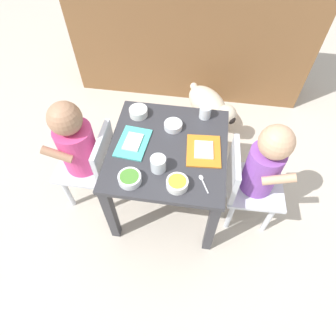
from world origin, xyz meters
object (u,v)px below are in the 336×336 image
seated_child_left (79,146)px  dog (210,106)px  cereal_bowl_left_side (130,178)px  spoon_by_left_tray (203,182)px  veggie_bowl_near (173,125)px  water_cup_left (158,165)px  water_cup_right (205,113)px  food_tray_right (204,151)px  cereal_bowl_right_side (138,112)px  food_tray_left (133,143)px  veggie_bowl_far (177,183)px  seated_child_right (261,168)px  dining_table (168,158)px

seated_child_left → dog: seated_child_left is taller
cereal_bowl_left_side → spoon_by_left_tray: cereal_bowl_left_side is taller
spoon_by_left_tray → cereal_bowl_left_side: bearing=-172.8°
veggie_bowl_near → spoon_by_left_tray: (0.17, -0.30, -0.01)m
dog → veggie_bowl_near: bearing=-110.6°
water_cup_left → water_cup_right: water_cup_left is taller
food_tray_right → water_cup_right: (-0.01, 0.23, 0.02)m
water_cup_left → veggie_bowl_near: bearing=83.3°
cereal_bowl_right_side → dog: bearing=48.6°
seated_child_left → spoon_by_left_tray: size_ratio=7.25×
food_tray_left → cereal_bowl_right_side: cereal_bowl_right_side is taller
water_cup_right → cereal_bowl_left_side: 0.53m
food_tray_right → water_cup_right: water_cup_right is taller
food_tray_left → spoon_by_left_tray: size_ratio=2.20×
food_tray_left → cereal_bowl_left_side: 0.21m
veggie_bowl_near → cereal_bowl_right_side: bearing=161.0°
dog → veggie_bowl_far: bearing=-98.2°
veggie_bowl_far → spoon_by_left_tray: 0.12m
food_tray_left → water_cup_right: size_ratio=3.24×
water_cup_right → cereal_bowl_right_side: 0.34m
cereal_bowl_right_side → food_tray_left: bearing=-85.9°
seated_child_left → seated_child_right: size_ratio=1.00×
water_cup_left → veggie_bowl_far: bearing=-40.2°
water_cup_left → veggie_bowl_far: (0.09, -0.08, -0.01)m
dining_table → dog: dining_table is taller
dining_table → food_tray_right: size_ratio=2.87×
water_cup_right → veggie_bowl_far: size_ratio=0.69×
dog → cereal_bowl_left_side: 0.93m
food_tray_left → water_cup_left: (0.14, -0.13, 0.02)m
food_tray_left → food_tray_right: size_ratio=1.04×
food_tray_right → spoon_by_left_tray: 0.17m
seated_child_right → veggie_bowl_near: seated_child_right is taller
dining_table → seated_child_right: seated_child_right is taller
seated_child_left → veggie_bowl_near: size_ratio=7.72×
veggie_bowl_far → cereal_bowl_right_side: same height
seated_child_right → veggie_bowl_far: 0.42m
seated_child_left → cereal_bowl_left_side: size_ratio=6.89×
dog → food_tray_left: bearing=-120.0°
seated_child_left → veggie_bowl_near: 0.47m
veggie_bowl_far → spoon_by_left_tray: size_ratio=0.99×
seated_child_left → water_cup_right: 0.65m
dining_table → veggie_bowl_near: size_ratio=6.51×
veggie_bowl_far → cereal_bowl_right_side: size_ratio=1.01×
water_cup_right → veggie_bowl_far: (-0.08, -0.44, -0.01)m
veggie_bowl_far → dog: bearing=81.8°
veggie_bowl_far → cereal_bowl_left_side: (-0.20, -0.00, -0.00)m
veggie_bowl_far → water_cup_right: bearing=79.2°
veggie_bowl_near → cereal_bowl_left_side: bearing=-112.3°
dining_table → seated_child_left: (-0.44, -0.02, 0.05)m
water_cup_left → cereal_bowl_left_side: size_ratio=0.70×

